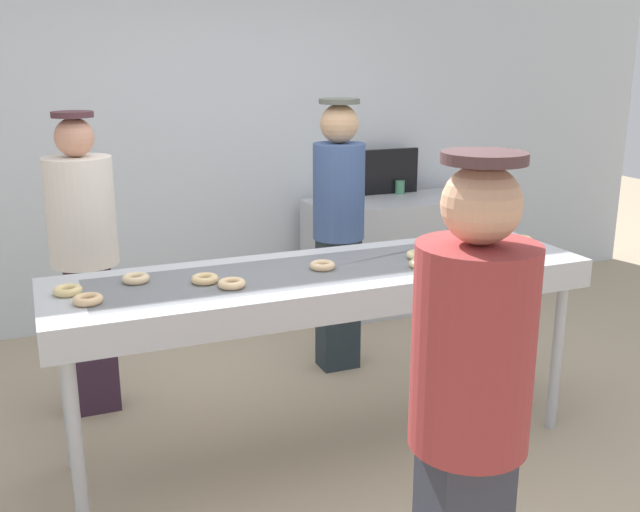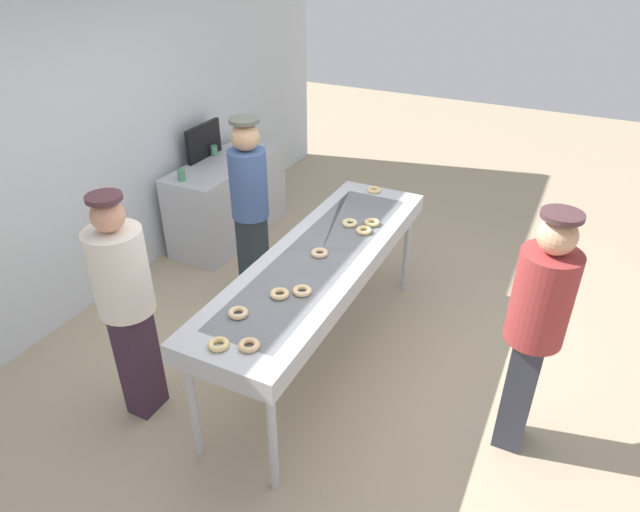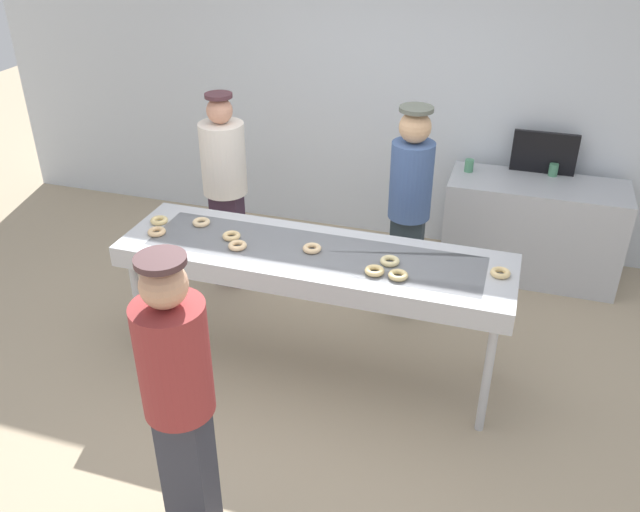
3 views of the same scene
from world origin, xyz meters
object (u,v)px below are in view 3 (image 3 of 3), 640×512
Objects in this scene: plain_donut_4 at (157,232)px; plain_donut_5 at (312,249)px; customer_waiting at (178,391)px; paper_cup_1 at (553,170)px; paper_cup_0 at (469,166)px; menu_display at (544,153)px; plain_donut_7 at (231,236)px; plain_donut_0 at (500,273)px; plain_donut_1 at (201,222)px; plain_donut_3 at (374,271)px; plain_donut_8 at (398,275)px; plain_donut_6 at (390,261)px; prep_counter at (532,230)px; worker_baker at (409,204)px; plain_donut_9 at (159,220)px; plain_donut_2 at (238,246)px; worker_assistant at (225,181)px; fryer_conveyor at (314,261)px.

plain_donut_4 is 1.09m from plain_donut_5.
paper_cup_1 is (1.67, 3.51, -0.05)m from customer_waiting.
menu_display is at bearing 15.48° from paper_cup_0.
plain_donut_5 is at bearing 0.08° from plain_donut_7.
plain_donut_0 is 2.06m from plain_donut_1.
plain_donut_3 is 1.00× the size of plain_donut_4.
menu_display is (-0.10, 0.05, 0.13)m from paper_cup_1.
plain_donut_4 and plain_donut_8 have the same top height.
plain_donut_6 reaches higher than paper_cup_1.
plain_donut_8 is 2.18m from prep_counter.
prep_counter is (0.93, 0.91, -0.52)m from worker_baker.
plain_donut_5 is 2.50m from paper_cup_1.
plain_donut_2 is at bearing -14.25° from plain_donut_9.
plain_donut_7 is at bearing -126.22° from paper_cup_0.
paper_cup_1 is at bearing 9.66° from paper_cup_0.
plain_donut_2 reaches higher than prep_counter.
plain_donut_1 is at bearing 155.85° from plain_donut_7.
plain_donut_8 is 2.05m from paper_cup_0.
plain_donut_5 is 1.00× the size of plain_donut_9.
plain_donut_2 is at bearing -122.84° from paper_cup_0.
plain_donut_3 is at bearing -8.26° from plain_donut_7.
paper_cup_1 is at bearing 39.02° from plain_donut_4.
plain_donut_6 is 0.90m from worker_baker.
plain_donut_0 is 1.84m from prep_counter.
worker_assistant is 2.70m from menu_display.
menu_display is at bearing 46.03° from plain_donut_7.
plain_donut_4 is 1.68m from customer_waiting.
fryer_conveyor is 21.20× the size of plain_donut_0.
fryer_conveyor is 1.79× the size of prep_counter.
plain_donut_8 is 1.56m from customer_waiting.
plain_donut_2 is 1.13m from worker_assistant.
paper_cup_1 is (1.49, 2.00, 0.05)m from fryer_conveyor.
menu_display is at bearing 90.00° from prep_counter.
worker_baker is 1.00× the size of customer_waiting.
plain_donut_9 reaches higher than prep_counter.
fryer_conveyor is 21.20× the size of plain_donut_8.
paper_cup_0 is at bearing 46.24° from plain_donut_4.
menu_display is at bearing 66.69° from plain_donut_3.
plain_donut_0 is 0.07× the size of worker_baker.
plain_donut_8 is at bearing -60.98° from plain_donut_6.
prep_counter is 0.54m from paper_cup_1.
plain_donut_1 and plain_donut_8 have the same top height.
plain_donut_3 is 2.40m from menu_display.
plain_donut_8 is at bearing -7.60° from plain_donut_7.
worker_assistant is at bearing 139.80° from fryer_conveyor.
plain_donut_0 and plain_donut_5 have the same top height.
prep_counter is (2.49, 1.90, -0.54)m from plain_donut_4.
plain_donut_8 is at bearing -112.45° from paper_cup_1.
plain_donut_8 is 2.35m from menu_display.
plain_donut_0 is at bearing -77.84° from paper_cup_0.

